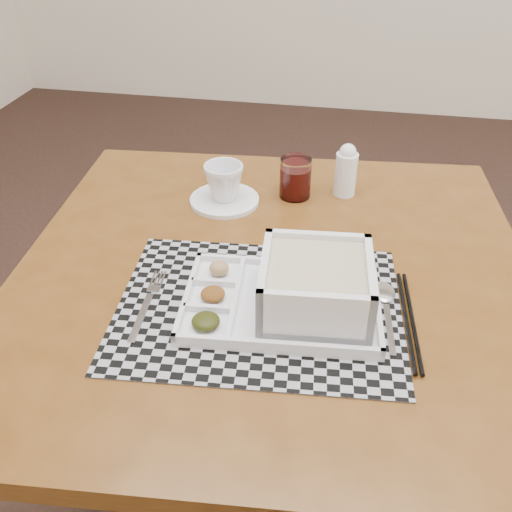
{
  "coord_description": "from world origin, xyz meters",
  "views": [
    {
      "loc": [
        -0.25,
        -1.05,
        1.32
      ],
      "look_at": [
        -0.4,
        -0.28,
        0.76
      ],
      "focal_mm": 40.0,
      "sensor_mm": 36.0,
      "label": 1
    }
  ],
  "objects_px": {
    "cup": "(224,182)",
    "juice_glass": "(295,179)",
    "serving_tray": "(305,291)",
    "creamer_bottle": "(346,171)",
    "dining_table": "(272,298)"
  },
  "relations": [
    {
      "from": "cup",
      "to": "dining_table",
      "type": "bearing_deg",
      "value": -69.82
    },
    {
      "from": "cup",
      "to": "juice_glass",
      "type": "distance_m",
      "value": 0.16
    },
    {
      "from": "cup",
      "to": "juice_glass",
      "type": "relative_size",
      "value": 0.96
    },
    {
      "from": "cup",
      "to": "creamer_bottle",
      "type": "bearing_deg",
      "value": 6.01
    },
    {
      "from": "juice_glass",
      "to": "cup",
      "type": "bearing_deg",
      "value": -158.7
    },
    {
      "from": "serving_tray",
      "to": "cup",
      "type": "height_order",
      "value": "serving_tray"
    },
    {
      "from": "dining_table",
      "to": "juice_glass",
      "type": "bearing_deg",
      "value": 89.36
    },
    {
      "from": "serving_tray",
      "to": "creamer_bottle",
      "type": "distance_m",
      "value": 0.41
    },
    {
      "from": "juice_glass",
      "to": "creamer_bottle",
      "type": "bearing_deg",
      "value": 15.62
    },
    {
      "from": "juice_glass",
      "to": "creamer_bottle",
      "type": "xyz_separation_m",
      "value": [
        0.11,
        0.03,
        0.02
      ]
    },
    {
      "from": "dining_table",
      "to": "juice_glass",
      "type": "height_order",
      "value": "juice_glass"
    },
    {
      "from": "cup",
      "to": "creamer_bottle",
      "type": "height_order",
      "value": "creamer_bottle"
    },
    {
      "from": "serving_tray",
      "to": "juice_glass",
      "type": "xyz_separation_m",
      "value": [
        -0.07,
        0.38,
        0.0
      ]
    },
    {
      "from": "dining_table",
      "to": "serving_tray",
      "type": "height_order",
      "value": "serving_tray"
    },
    {
      "from": "cup",
      "to": "juice_glass",
      "type": "height_order",
      "value": "same"
    }
  ]
}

